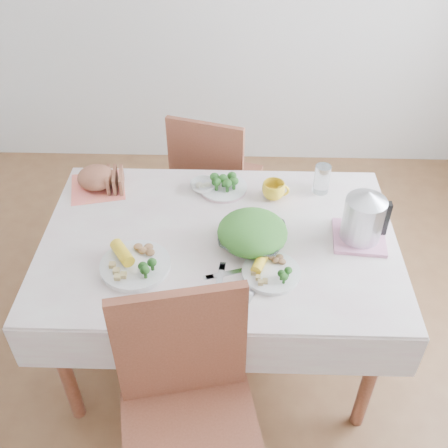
{
  "coord_description": "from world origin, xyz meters",
  "views": [
    {
      "loc": [
        0.07,
        -1.65,
        2.25
      ],
      "look_at": [
        0.02,
        0.02,
        0.82
      ],
      "focal_mm": 42.0,
      "sensor_mm": 36.0,
      "label": 1
    }
  ],
  "objects_px": {
    "dinner_plate_left": "(135,266)",
    "dinner_plate_right": "(271,273)",
    "electric_kettle": "(363,217)",
    "chair_far": "(218,181)",
    "salad_bowl": "(252,238)",
    "dining_table": "(220,298)",
    "yellow_mug": "(274,190)"
  },
  "relations": [
    {
      "from": "chair_far",
      "to": "dinner_plate_right",
      "type": "bearing_deg",
      "value": 120.07
    },
    {
      "from": "electric_kettle",
      "to": "dining_table",
      "type": "bearing_deg",
      "value": 164.37
    },
    {
      "from": "dinner_plate_left",
      "to": "electric_kettle",
      "type": "xyz_separation_m",
      "value": [
        0.92,
        0.2,
        0.11
      ]
    },
    {
      "from": "dining_table",
      "to": "yellow_mug",
      "type": "bearing_deg",
      "value": 49.78
    },
    {
      "from": "chair_far",
      "to": "salad_bowl",
      "type": "relative_size",
      "value": 3.5
    },
    {
      "from": "dining_table",
      "to": "dinner_plate_right",
      "type": "distance_m",
      "value": 0.5
    },
    {
      "from": "salad_bowl",
      "to": "dinner_plate_right",
      "type": "xyz_separation_m",
      "value": [
        0.07,
        -0.18,
        -0.02
      ]
    },
    {
      "from": "salad_bowl",
      "to": "electric_kettle",
      "type": "height_order",
      "value": "electric_kettle"
    },
    {
      "from": "dinner_plate_left",
      "to": "electric_kettle",
      "type": "relative_size",
      "value": 1.21
    },
    {
      "from": "salad_bowl",
      "to": "electric_kettle",
      "type": "bearing_deg",
      "value": 5.75
    },
    {
      "from": "dinner_plate_right",
      "to": "dining_table",
      "type": "bearing_deg",
      "value": 134.97
    },
    {
      "from": "dinner_plate_left",
      "to": "dinner_plate_right",
      "type": "xyz_separation_m",
      "value": [
        0.54,
        -0.02,
        0.0
      ]
    },
    {
      "from": "chair_far",
      "to": "dinner_plate_right",
      "type": "distance_m",
      "value": 1.1
    },
    {
      "from": "dinner_plate_right",
      "to": "electric_kettle",
      "type": "xyz_separation_m",
      "value": [
        0.38,
        0.22,
        0.11
      ]
    },
    {
      "from": "dining_table",
      "to": "electric_kettle",
      "type": "xyz_separation_m",
      "value": [
        0.59,
        0.01,
        0.51
      ]
    },
    {
      "from": "dining_table",
      "to": "dinner_plate_right",
      "type": "relative_size",
      "value": 6.03
    },
    {
      "from": "salad_bowl",
      "to": "dinner_plate_left",
      "type": "distance_m",
      "value": 0.49
    },
    {
      "from": "dinner_plate_left",
      "to": "electric_kettle",
      "type": "distance_m",
      "value": 0.94
    },
    {
      "from": "chair_far",
      "to": "yellow_mug",
      "type": "relative_size",
      "value": 8.96
    },
    {
      "from": "dining_table",
      "to": "salad_bowl",
      "type": "xyz_separation_m",
      "value": [
        0.14,
        -0.04,
        0.42
      ]
    },
    {
      "from": "dinner_plate_left",
      "to": "dining_table",
      "type": "bearing_deg",
      "value": 30.26
    },
    {
      "from": "dining_table",
      "to": "chair_far",
      "type": "distance_m",
      "value": 0.82
    },
    {
      "from": "dinner_plate_right",
      "to": "yellow_mug",
      "type": "height_order",
      "value": "yellow_mug"
    },
    {
      "from": "chair_far",
      "to": "salad_bowl",
      "type": "xyz_separation_m",
      "value": [
        0.18,
        -0.86,
        0.33
      ]
    },
    {
      "from": "dining_table",
      "to": "yellow_mug",
      "type": "xyz_separation_m",
      "value": [
        0.24,
        0.28,
        0.43
      ]
    },
    {
      "from": "dining_table",
      "to": "dinner_plate_left",
      "type": "relative_size",
      "value": 4.97
    },
    {
      "from": "yellow_mug",
      "to": "chair_far",
      "type": "bearing_deg",
      "value": 117.69
    },
    {
      "from": "yellow_mug",
      "to": "electric_kettle",
      "type": "relative_size",
      "value": 0.46
    },
    {
      "from": "dining_table",
      "to": "dinner_plate_left",
      "type": "height_order",
      "value": "dinner_plate_left"
    },
    {
      "from": "dinner_plate_right",
      "to": "salad_bowl",
      "type": "bearing_deg",
      "value": 112.7
    },
    {
      "from": "dining_table",
      "to": "yellow_mug",
      "type": "distance_m",
      "value": 0.57
    },
    {
      "from": "dining_table",
      "to": "salad_bowl",
      "type": "distance_m",
      "value": 0.44
    }
  ]
}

